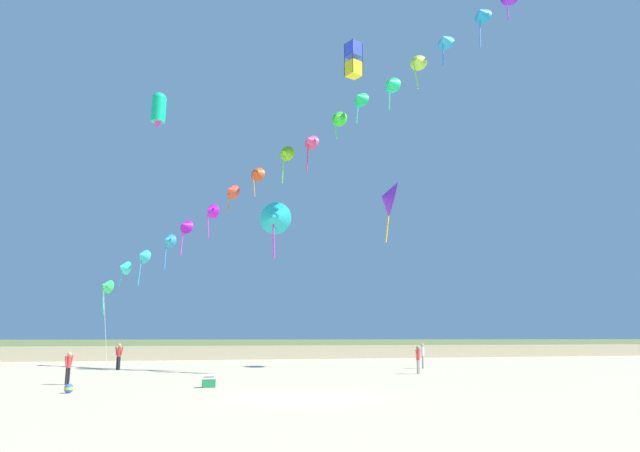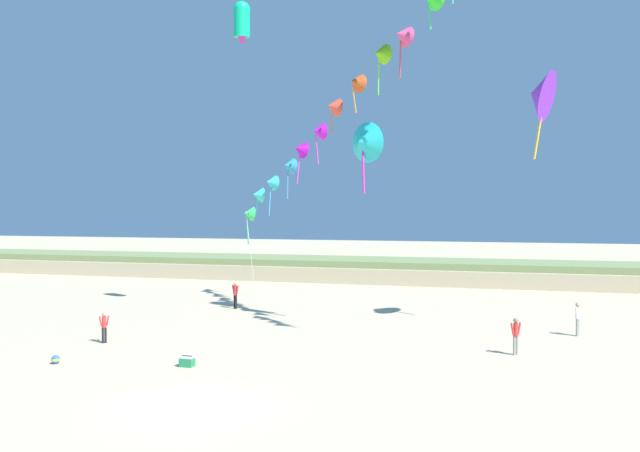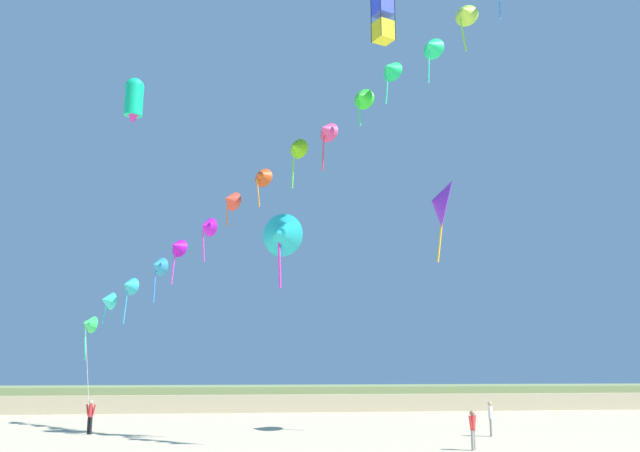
{
  "view_description": "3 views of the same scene",
  "coord_description": "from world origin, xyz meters",
  "px_view_note": "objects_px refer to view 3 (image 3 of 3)",
  "views": [
    {
      "loc": [
        -5.12,
        -21.02,
        2.14
      ],
      "look_at": [
        3.39,
        9.55,
        8.38
      ],
      "focal_mm": 32.0,
      "sensor_mm": 36.0,
      "label": 1
    },
    {
      "loc": [
        10.34,
        -19.81,
        6.46
      ],
      "look_at": [
        0.26,
        13.71,
        5.63
      ],
      "focal_mm": 38.0,
      "sensor_mm": 36.0,
      "label": 2
    },
    {
      "loc": [
        -0.36,
        -17.71,
        3.48
      ],
      "look_at": [
        3.01,
        8.18,
        8.94
      ],
      "focal_mm": 38.0,
      "sensor_mm": 36.0,
      "label": 3
    }
  ],
  "objects_px": {
    "person_mid_center": "(473,427)",
    "large_kite_mid_trail": "(439,202)",
    "large_kite_outer_drift": "(280,234)",
    "large_kite_high_solo": "(383,19)",
    "person_near_right": "(90,414)",
    "person_far_left": "(491,416)",
    "large_kite_low_lead": "(134,99)"
  },
  "relations": [
    {
      "from": "person_far_left",
      "to": "large_kite_outer_drift",
      "type": "xyz_separation_m",
      "value": [
        -11.07,
        -0.88,
        9.13
      ]
    },
    {
      "from": "person_near_right",
      "to": "large_kite_mid_trail",
      "type": "relative_size",
      "value": 0.36
    },
    {
      "from": "person_near_right",
      "to": "large_kite_low_lead",
      "type": "bearing_deg",
      "value": -58.65
    },
    {
      "from": "large_kite_low_lead",
      "to": "person_far_left",
      "type": "bearing_deg",
      "value": -2.89
    },
    {
      "from": "person_near_right",
      "to": "large_kite_high_solo",
      "type": "height_order",
      "value": "large_kite_high_solo"
    },
    {
      "from": "person_far_left",
      "to": "large_kite_high_solo",
      "type": "bearing_deg",
      "value": -155.26
    },
    {
      "from": "person_mid_center",
      "to": "large_kite_outer_drift",
      "type": "bearing_deg",
      "value": 149.48
    },
    {
      "from": "person_mid_center",
      "to": "large_kite_mid_trail",
      "type": "distance_m",
      "value": 13.51
    },
    {
      "from": "large_kite_high_solo",
      "to": "person_near_right",
      "type": "bearing_deg",
      "value": 156.33
    },
    {
      "from": "person_far_left",
      "to": "large_kite_outer_drift",
      "type": "relative_size",
      "value": 0.44
    },
    {
      "from": "person_mid_center",
      "to": "large_kite_low_lead",
      "type": "xyz_separation_m",
      "value": [
        -16.0,
        6.6,
        16.85
      ]
    },
    {
      "from": "person_near_right",
      "to": "large_kite_outer_drift",
      "type": "bearing_deg",
      "value": -25.85
    },
    {
      "from": "person_mid_center",
      "to": "large_kite_high_solo",
      "type": "bearing_deg",
      "value": 134.54
    },
    {
      "from": "large_kite_low_lead",
      "to": "large_kite_mid_trail",
      "type": "bearing_deg",
      "value": 0.64
    },
    {
      "from": "person_near_right",
      "to": "person_far_left",
      "type": "height_order",
      "value": "person_near_right"
    },
    {
      "from": "person_near_right",
      "to": "person_mid_center",
      "type": "distance_m",
      "value": 20.09
    },
    {
      "from": "person_mid_center",
      "to": "person_far_left",
      "type": "relative_size",
      "value": 0.95
    },
    {
      "from": "person_mid_center",
      "to": "large_kite_outer_drift",
      "type": "height_order",
      "value": "large_kite_outer_drift"
    },
    {
      "from": "large_kite_low_lead",
      "to": "large_kite_outer_drift",
      "type": "distance_m",
      "value": 11.19
    },
    {
      "from": "person_near_right",
      "to": "person_far_left",
      "type": "relative_size",
      "value": 1.01
    },
    {
      "from": "person_far_left",
      "to": "large_kite_mid_trail",
      "type": "height_order",
      "value": "large_kite_mid_trail"
    },
    {
      "from": "large_kite_mid_trail",
      "to": "person_far_left",
      "type": "bearing_deg",
      "value": -30.55
    },
    {
      "from": "person_near_right",
      "to": "large_kite_low_lead",
      "type": "xyz_separation_m",
      "value": [
        1.73,
        -2.84,
        16.79
      ]
    },
    {
      "from": "person_far_left",
      "to": "large_kite_outer_drift",
      "type": "distance_m",
      "value": 14.38
    },
    {
      "from": "person_near_right",
      "to": "large_kite_high_solo",
      "type": "distance_m",
      "value": 26.13
    },
    {
      "from": "large_kite_mid_trail",
      "to": "large_kite_outer_drift",
      "type": "xyz_separation_m",
      "value": [
        -9.12,
        -2.03,
        -2.45
      ]
    },
    {
      "from": "person_mid_center",
      "to": "large_kite_outer_drift",
      "type": "relative_size",
      "value": 0.42
    },
    {
      "from": "person_near_right",
      "to": "large_kite_outer_drift",
      "type": "height_order",
      "value": "large_kite_outer_drift"
    },
    {
      "from": "person_far_left",
      "to": "person_mid_center",
      "type": "bearing_deg",
      "value": -117.98
    },
    {
      "from": "person_near_right",
      "to": "large_kite_high_solo",
      "type": "bearing_deg",
      "value": -23.67
    },
    {
      "from": "large_kite_low_lead",
      "to": "large_kite_outer_drift",
      "type": "height_order",
      "value": "large_kite_low_lead"
    },
    {
      "from": "person_near_right",
      "to": "person_mid_center",
      "type": "height_order",
      "value": "person_near_right"
    }
  ]
}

